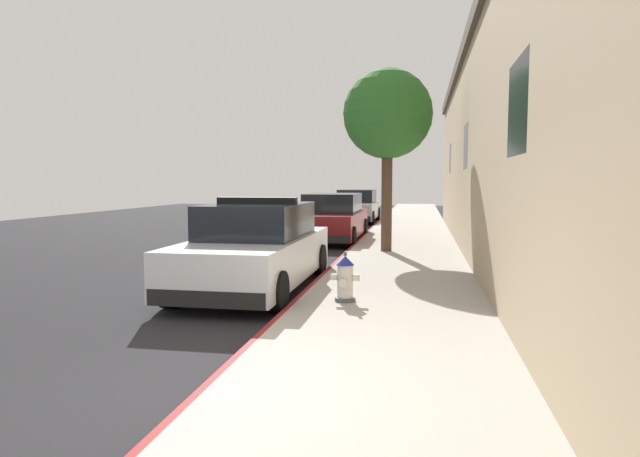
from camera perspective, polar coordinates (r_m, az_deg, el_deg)
name	(u,v)px	position (r m, az deg, el deg)	size (l,w,h in m)	color
ground_plane	(190,255)	(15.86, -13.43, -2.68)	(28.18, 60.00, 0.20)	#232326
sidewalk_pavement	(405,254)	(14.50, 8.82, -2.64)	(2.90, 60.00, 0.14)	#ADA89E
curb_painted_edge	(348,253)	(14.61, 2.96, -2.53)	(0.08, 60.00, 0.14)	maroon
storefront_building	(579,148)	(14.36, 25.40, 7.58)	(5.43, 26.31, 5.48)	tan
police_cruiser	(256,248)	(10.09, -6.64, -2.07)	(1.94, 4.84, 1.68)	white
parked_car_silver_ahead	(332,219)	(18.02, 1.31, 1.05)	(1.94, 4.84, 1.56)	maroon
parked_car_dark_far	(357,207)	(26.32, 3.88, 2.28)	(1.94, 4.84, 1.56)	#B2B5BA
fire_hydrant	(345,279)	(8.40, 2.63, -5.24)	(0.44, 0.40, 0.76)	#4C4C51
street_tree	(388,115)	(14.49, 7.06, 11.63)	(2.31, 2.31, 4.72)	brown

